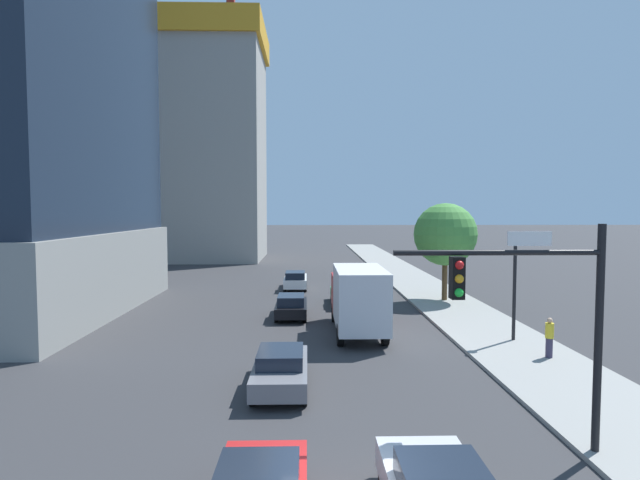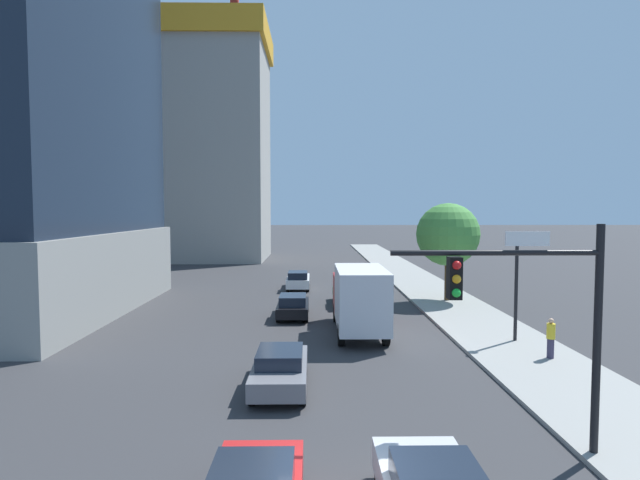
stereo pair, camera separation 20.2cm
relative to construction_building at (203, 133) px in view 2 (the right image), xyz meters
The scene contains 11 objects.
sidewalk 45.31m from the construction_building, 57.18° to the right, with size 4.70×120.00×0.15m, color gray.
construction_building is the anchor object (origin of this frame).
traffic_light_pole 57.34m from the construction_building, 69.82° to the right, with size 5.31×0.48×5.79m.
street_lamp 49.43m from the construction_building, 60.66° to the right, with size 0.44×0.44×5.03m.
street_tree 40.33m from the construction_building, 53.41° to the right, with size 4.24×4.24×6.59m.
car_white 32.16m from the construction_building, 63.18° to the right, with size 1.77×4.55×1.49m.
car_black 40.99m from the construction_building, 70.38° to the right, with size 1.79×4.19×1.39m.
car_green 38.95m from the construction_building, 62.98° to the right, with size 1.90×4.49×1.35m.
car_gray 51.56m from the construction_building, 74.98° to the right, with size 1.85×4.49×1.42m.
box_truck 45.27m from the construction_building, 67.79° to the right, with size 2.38×7.27×3.44m.
pedestrian_yellow_shirt 52.67m from the construction_building, 61.94° to the right, with size 0.34×0.34×1.67m.
Camera 2 is at (-0.50, -9.33, 6.28)m, focal length 28.34 mm.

